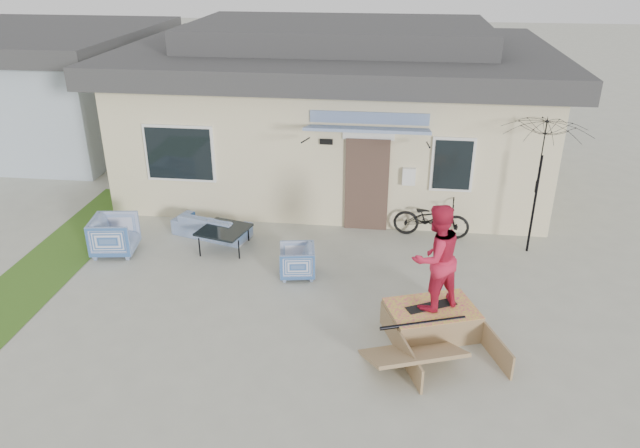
# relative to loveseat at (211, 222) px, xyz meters

# --- Properties ---
(ground) EXTENTS (90.00, 90.00, 0.00)m
(ground) POSITION_rel_loveseat_xyz_m (2.33, -3.67, -0.33)
(ground) COLOR #A2A292
(ground) RESTS_ON ground
(grass_strip) EXTENTS (1.40, 8.00, 0.01)m
(grass_strip) POSITION_rel_loveseat_xyz_m (-2.87, -1.67, -0.33)
(grass_strip) COLOR #335C1C
(grass_strip) RESTS_ON ground
(house) EXTENTS (10.80, 8.49, 4.10)m
(house) POSITION_rel_loveseat_xyz_m (2.33, 4.32, 1.61)
(house) COLOR beige
(house) RESTS_ON ground
(neighbor_house) EXTENTS (8.60, 7.60, 3.50)m
(neighbor_house) POSITION_rel_loveseat_xyz_m (-8.17, 6.33, 1.45)
(neighbor_house) COLOR #9FACBB
(neighbor_house) RESTS_ON ground
(loveseat) EXTENTS (1.77, 0.97, 0.66)m
(loveseat) POSITION_rel_loveseat_xyz_m (0.00, 0.00, 0.00)
(loveseat) COLOR #254F91
(loveseat) RESTS_ON ground
(armchair_left) EXTENTS (0.91, 0.96, 0.87)m
(armchair_left) POSITION_rel_loveseat_xyz_m (-1.75, -1.02, 0.10)
(armchair_left) COLOR #254F91
(armchair_left) RESTS_ON ground
(armchair_right) EXTENTS (0.72, 0.76, 0.68)m
(armchair_right) POSITION_rel_loveseat_xyz_m (2.14, -1.50, 0.01)
(armchair_right) COLOR #254F91
(armchair_right) RESTS_ON ground
(coffee_table) EXTENTS (1.13, 1.13, 0.46)m
(coffee_table) POSITION_rel_loveseat_xyz_m (0.44, -0.56, -0.10)
(coffee_table) COLOR black
(coffee_table) RESTS_ON ground
(bicycle) EXTENTS (1.69, 0.73, 1.05)m
(bicycle) POSITION_rel_loveseat_xyz_m (4.77, 0.57, 0.19)
(bicycle) COLOR black
(bicycle) RESTS_ON ground
(patio_umbrella) EXTENTS (1.78, 1.64, 2.20)m
(patio_umbrella) POSITION_rel_loveseat_xyz_m (6.76, 0.11, 1.42)
(patio_umbrella) COLOR black
(patio_umbrella) RESTS_ON ground
(skate_ramp) EXTENTS (1.96, 2.25, 0.47)m
(skate_ramp) POSITION_rel_loveseat_xyz_m (4.63, -3.10, -0.10)
(skate_ramp) COLOR olive
(skate_ramp) RESTS_ON ground
(skateboard) EXTENTS (0.86, 0.58, 0.05)m
(skateboard) POSITION_rel_loveseat_xyz_m (4.61, -3.05, 0.16)
(skateboard) COLOR black
(skateboard) RESTS_ON skate_ramp
(skater) EXTENTS (1.10, 1.05, 1.78)m
(skater) POSITION_rel_loveseat_xyz_m (4.61, -3.05, 1.08)
(skater) COLOR red
(skater) RESTS_ON skateboard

